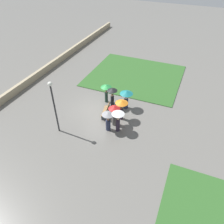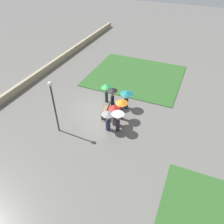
# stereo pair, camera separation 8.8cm
# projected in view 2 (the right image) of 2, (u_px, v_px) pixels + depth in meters

# --- Properties ---
(ground_plane) EXTENTS (90.00, 90.00, 0.00)m
(ground_plane) POSITION_uv_depth(u_px,v_px,m) (98.00, 109.00, 19.47)
(ground_plane) COLOR #66635E
(lawn_patch_near) EXTENTS (8.83, 9.82, 0.06)m
(lawn_patch_near) POSITION_uv_depth(u_px,v_px,m) (135.00, 76.00, 24.28)
(lawn_patch_near) COLOR #2D5B26
(lawn_patch_near) RESTS_ON ground_plane
(parapet_wall) EXTENTS (45.00, 0.35, 0.74)m
(parapet_wall) POSITION_uv_depth(u_px,v_px,m) (21.00, 86.00, 21.87)
(parapet_wall) COLOR tan
(parapet_wall) RESTS_ON ground_plane
(park_bench) EXTENTS (1.61, 0.71, 0.90)m
(park_bench) POSITION_uv_depth(u_px,v_px,m) (106.00, 111.00, 18.56)
(park_bench) COLOR brown
(park_bench) RESTS_ON ground_plane
(lamp_post) EXTENTS (0.32, 0.32, 4.43)m
(lamp_post) POSITION_uv_depth(u_px,v_px,m) (53.00, 101.00, 15.56)
(lamp_post) COLOR #2D2D30
(lamp_post) RESTS_ON ground_plane
(crowd_person_orange) EXTENTS (1.04, 1.04, 1.87)m
(crowd_person_orange) POSITION_uv_depth(u_px,v_px,m) (122.00, 105.00, 17.56)
(crowd_person_orange) COLOR #2D2333
(crowd_person_orange) RESTS_ON ground_plane
(crowd_person_black) EXTENTS (0.90, 0.90, 1.88)m
(crowd_person_black) POSITION_uv_depth(u_px,v_px,m) (112.00, 94.00, 19.03)
(crowd_person_black) COLOR black
(crowd_person_black) RESTS_ON ground_plane
(crowd_person_grey) EXTENTS (0.95, 0.95, 1.71)m
(crowd_person_grey) POSITION_uv_depth(u_px,v_px,m) (108.00, 119.00, 16.71)
(crowd_person_grey) COLOR #282D47
(crowd_person_grey) RESTS_ON ground_plane
(crowd_person_teal) EXTENTS (1.14, 1.14, 1.77)m
(crowd_person_teal) POSITION_uv_depth(u_px,v_px,m) (126.00, 96.00, 18.86)
(crowd_person_teal) COLOR #282D47
(crowd_person_teal) RESTS_ON ground_plane
(crowd_person_red) EXTENTS (0.93, 0.93, 1.86)m
(crowd_person_red) POSITION_uv_depth(u_px,v_px,m) (114.00, 112.00, 17.12)
(crowd_person_red) COLOR slate
(crowd_person_red) RESTS_ON ground_plane
(crowd_person_white) EXTENTS (0.98, 0.98, 1.85)m
(crowd_person_white) POSITION_uv_depth(u_px,v_px,m) (118.00, 118.00, 16.50)
(crowd_person_white) COLOR #2D2333
(crowd_person_white) RESTS_ON ground_plane
(crowd_person_green) EXTENTS (0.97, 0.97, 1.84)m
(crowd_person_green) POSITION_uv_depth(u_px,v_px,m) (106.00, 89.00, 19.54)
(crowd_person_green) COLOR #1E3328
(crowd_person_green) RESTS_ON ground_plane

